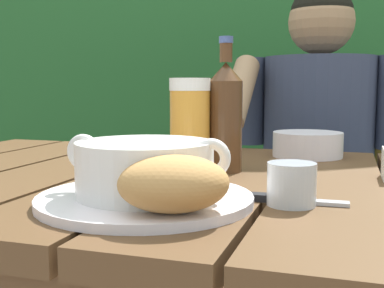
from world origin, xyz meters
The scene contains 12 objects.
dining_table centered at (0.00, 0.00, 0.66)m, with size 1.49×0.81×0.75m.
hedge_backdrop centered at (0.02, 1.62, 1.30)m, with size 3.50×0.99×2.77m.
chair_near_diner centered at (0.10, 0.85, 0.45)m, with size 0.42×0.47×0.91m.
person_eating centered at (0.10, 0.64, 0.71)m, with size 0.48×0.47×1.20m.
serving_plate centered at (-0.07, -0.22, 0.76)m, with size 0.29×0.29×0.01m.
soup_bowl centered at (-0.07, -0.22, 0.80)m, with size 0.23×0.18×0.08m.
bread_roll centered at (0.00, -0.29, 0.79)m, with size 0.16×0.15×0.07m.
beer_glass centered at (-0.08, 0.03, 0.83)m, with size 0.07×0.07×0.17m.
beer_bottle centered at (-0.03, 0.06, 0.85)m, with size 0.06×0.06×0.24m.
water_glass_small centered at (0.12, -0.17, 0.78)m, with size 0.06×0.06×0.06m.
table_knife centered at (0.10, -0.15, 0.75)m, with size 0.15×0.02×0.01m.
diner_bowl centered at (0.10, 0.30, 0.78)m, with size 0.15×0.15×0.05m.
Camera 1 is at (0.19, -0.81, 0.91)m, focal length 46.06 mm.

